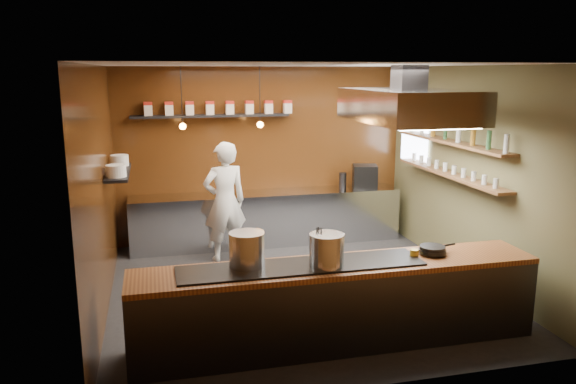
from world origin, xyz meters
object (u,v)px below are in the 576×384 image
object	(u,v)px
extractor_hood	(408,105)
stockpot_small	(327,250)
espresso_machine	(365,177)
stockpot_large	(247,249)
chef	(225,202)

from	to	relation	value
extractor_hood	stockpot_small	size ratio (longest dim) A/B	5.47
extractor_hood	espresso_machine	size ratio (longest dim) A/B	4.85
extractor_hood	espresso_machine	bearing A→B (deg)	80.04
stockpot_large	espresso_machine	size ratio (longest dim) A/B	0.91
extractor_hood	chef	size ratio (longest dim) A/B	1.07
extractor_hood	chef	world-z (taller)	extractor_hood
stockpot_large	stockpot_small	world-z (taller)	stockpot_large
espresso_machine	extractor_hood	bearing A→B (deg)	-84.27
espresso_machine	chef	world-z (taller)	chef
stockpot_small	espresso_machine	size ratio (longest dim) A/B	0.89
extractor_hood	chef	xyz separation A→B (m)	(-2.11, 1.88, -1.57)
extractor_hood	espresso_machine	world-z (taller)	extractor_hood
extractor_hood	stockpot_large	world-z (taller)	extractor_hood
espresso_machine	chef	bearing A→B (deg)	-150.46
extractor_hood	stockpot_large	size ratio (longest dim) A/B	5.36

